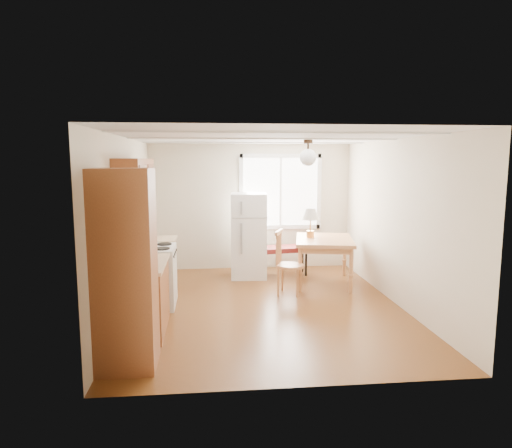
{
  "coord_description": "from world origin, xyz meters",
  "views": [
    {
      "loc": [
        -0.82,
        -6.58,
        2.18
      ],
      "look_at": [
        -0.07,
        0.72,
        1.15
      ],
      "focal_mm": 32.0,
      "sensor_mm": 36.0,
      "label": 1
    }
  ],
  "objects": [
    {
      "name": "table_lamp",
      "position": [
        0.96,
        1.32,
        1.19
      ],
      "size": [
        0.3,
        0.3,
        0.52
      ],
      "rotation": [
        0.0,
        0.0,
        0.34
      ],
      "color": "#CB8941",
      "rests_on": "dining_table"
    },
    {
      "name": "kettle",
      "position": [
        -1.78,
        -0.7,
        0.99
      ],
      "size": [
        0.12,
        0.12,
        0.23
      ],
      "color": "red",
      "rests_on": "kitchen_run"
    },
    {
      "name": "bench",
      "position": [
        0.49,
        1.88,
        0.48
      ],
      "size": [
        1.22,
        0.61,
        0.54
      ],
      "rotation": [
        0.0,
        0.0,
        0.16
      ],
      "color": "maroon",
      "rests_on": "ground"
    },
    {
      "name": "kitchen_run",
      "position": [
        -1.72,
        -0.63,
        0.84
      ],
      "size": [
        0.65,
        3.4,
        2.2
      ],
      "color": "brown",
      "rests_on": "ground"
    },
    {
      "name": "pendant_light",
      "position": [
        0.7,
        0.4,
        2.24
      ],
      "size": [
        0.26,
        0.26,
        0.4
      ],
      "color": "black",
      "rests_on": "room_shell"
    },
    {
      "name": "room_shell",
      "position": [
        0.0,
        0.0,
        1.25
      ],
      "size": [
        4.6,
        5.6,
        2.62
      ],
      "color": "#4D280F",
      "rests_on": "ground"
    },
    {
      "name": "dining_table",
      "position": [
        1.18,
        1.17,
        0.71
      ],
      "size": [
        1.22,
        1.47,
        0.81
      ],
      "rotation": [
        0.0,
        0.0,
        -0.2
      ],
      "color": "#B77746",
      "rests_on": "ground"
    },
    {
      "name": "coffee_maker",
      "position": [
        -1.72,
        -1.08,
        1.04
      ],
      "size": [
        0.2,
        0.26,
        0.39
      ],
      "rotation": [
        0.0,
        0.0,
        0.04
      ],
      "color": "black",
      "rests_on": "kitchen_run"
    },
    {
      "name": "chair",
      "position": [
        0.38,
        0.63,
        0.6
      ],
      "size": [
        0.51,
        0.5,
        1.04
      ],
      "rotation": [
        0.0,
        0.0,
        -0.37
      ],
      "color": "#B77746",
      "rests_on": "ground"
    },
    {
      "name": "refrigerator",
      "position": [
        -0.1,
        1.77,
        0.79
      ],
      "size": [
        0.69,
        0.7,
        1.57
      ],
      "rotation": [
        0.0,
        0.0,
        -0.07
      ],
      "color": "white",
      "rests_on": "ground"
    },
    {
      "name": "window_unit",
      "position": [
        0.6,
        2.47,
        1.55
      ],
      "size": [
        1.64,
        0.05,
        1.51
      ],
      "color": "white",
      "rests_on": "room_shell"
    }
  ]
}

